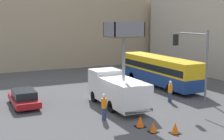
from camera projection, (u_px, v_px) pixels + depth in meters
The scene contains 11 objects.
ground_plane at pixel (120, 110), 24.52m from camera, with size 120.00×120.00×0.00m, color #4C4C4F.
building_backdrop_far at pixel (40, 30), 47.23m from camera, with size 44.00×10.00×10.82m.
utility_truck at pixel (117, 88), 24.99m from camera, with size 2.51×6.85×6.84m.
city_bus at pixel (159, 69), 33.08m from camera, with size 2.56×11.73×3.08m.
traffic_light_pole at pixel (196, 54), 25.92m from camera, with size 3.56×3.31×6.16m.
road_worker_near_truck at pixel (104, 107), 21.87m from camera, with size 0.38×0.38×1.90m.
road_worker_directing at pixel (170, 91), 26.63m from camera, with size 0.38×0.38×1.86m.
traffic_cone_near_truck at pixel (153, 127), 19.59m from camera, with size 0.59×0.59×0.68m.
traffic_cone_mid_road at pixel (175, 128), 19.36m from camera, with size 0.62×0.62×0.71m.
traffic_cone_far_side at pixel (140, 122), 20.54m from camera, with size 0.66×0.66×0.75m.
parked_car_curbside at pixel (24, 98), 25.33m from camera, with size 1.89×4.61×1.38m.
Camera 1 is at (-10.95, -21.02, 7.04)m, focal length 50.00 mm.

